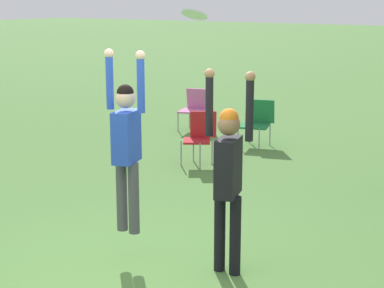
# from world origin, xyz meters

# --- Properties ---
(ground_plane) EXTENTS (120.00, 120.00, 0.00)m
(ground_plane) POSITION_xyz_m (0.00, 0.00, 0.00)
(ground_plane) COLOR #4C7A38
(person_jumping) EXTENTS (0.52, 0.41, 1.99)m
(person_jumping) POSITION_xyz_m (-0.28, 0.40, 1.37)
(person_jumping) COLOR #4C4C51
(person_jumping) RESTS_ON ground_plane
(person_defending) EXTENTS (0.57, 0.46, 2.15)m
(person_defending) POSITION_xyz_m (0.81, 0.70, 1.14)
(person_defending) COLOR black
(person_defending) RESTS_ON ground_plane
(frisbee) EXTENTS (0.26, 0.25, 0.12)m
(frisbee) POSITION_xyz_m (0.51, 0.52, 2.69)
(frisbee) COLOR white
(camping_chair_2) EXTENTS (0.68, 0.73, 0.89)m
(camping_chair_2) POSITION_xyz_m (-1.72, 6.18, 0.50)
(camping_chair_2) COLOR gray
(camping_chair_2) RESTS_ON ground_plane
(camping_chair_3) EXTENTS (0.63, 0.70, 0.92)m
(camping_chair_3) POSITION_xyz_m (-1.88, 4.35, 0.54)
(camping_chair_3) COLOR gray
(camping_chair_3) RESTS_ON ground_plane
(camping_chair_5) EXTENTS (0.65, 0.70, 0.89)m
(camping_chair_5) POSITION_xyz_m (-3.55, 6.77, 0.52)
(camping_chair_5) COLOR gray
(camping_chair_5) RESTS_ON ground_plane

